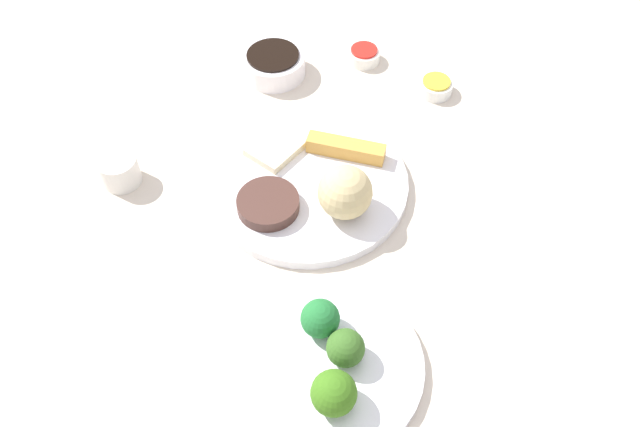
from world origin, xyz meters
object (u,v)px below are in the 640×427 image
(sauce_ramekin_hot_mustard, at_px, (436,87))
(teacup, at_px, (119,170))
(main_plate, at_px, (308,183))
(sauce_ramekin_sweet_and_sour, at_px, (364,56))
(broccoli_plate, at_px, (329,365))
(soy_sauce_bowl, at_px, (273,65))

(sauce_ramekin_hot_mustard, xyz_separation_m, teacup, (-0.14, -0.51, 0.01))
(main_plate, xyz_separation_m, teacup, (-0.18, -0.22, 0.01))
(sauce_ramekin_sweet_and_sour, distance_m, sauce_ramekin_hot_mustard, 0.14)
(sauce_ramekin_sweet_and_sour, distance_m, teacup, 0.47)
(broccoli_plate, distance_m, sauce_ramekin_sweet_and_sour, 0.59)
(broccoli_plate, xyz_separation_m, sauce_ramekin_hot_mustard, (-0.29, 0.45, 0.00))
(broccoli_plate, bearing_deg, sauce_ramekin_hot_mustard, 122.68)
(soy_sauce_bowl, height_order, sauce_ramekin_hot_mustard, soy_sauce_bowl)
(sauce_ramekin_sweet_and_sour, height_order, teacup, teacup)
(sauce_ramekin_sweet_and_sour, bearing_deg, broccoli_plate, -43.63)
(main_plate, distance_m, sauce_ramekin_sweet_and_sour, 0.31)
(sauce_ramekin_hot_mustard, relative_size, teacup, 0.98)
(main_plate, bearing_deg, sauce_ramekin_hot_mustard, 97.59)
(sauce_ramekin_sweet_and_sour, relative_size, sauce_ramekin_hot_mustard, 1.00)
(main_plate, relative_size, sauce_ramekin_hot_mustard, 5.23)
(soy_sauce_bowl, distance_m, sauce_ramekin_hot_mustard, 0.28)
(soy_sauce_bowl, bearing_deg, sauce_ramekin_hot_mustard, 42.62)
(main_plate, distance_m, teacup, 0.28)
(soy_sauce_bowl, bearing_deg, main_plate, -23.66)
(main_plate, relative_size, broccoli_plate, 1.29)
(teacup, bearing_deg, broccoli_plate, 8.42)
(soy_sauce_bowl, bearing_deg, broccoli_plate, -27.74)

